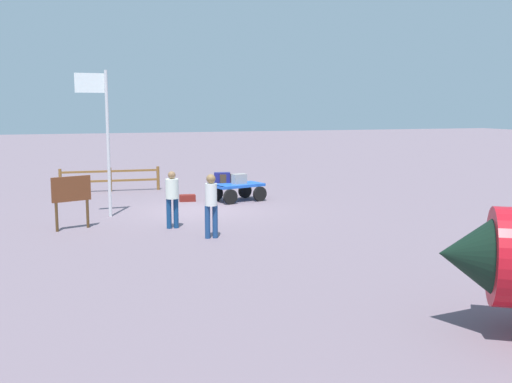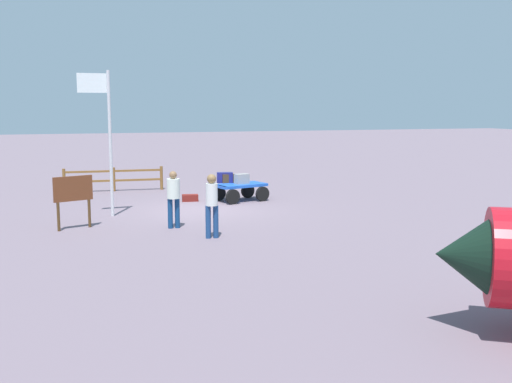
{
  "view_description": "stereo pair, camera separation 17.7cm",
  "coord_description": "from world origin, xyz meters",
  "px_view_note": "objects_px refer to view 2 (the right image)",
  "views": [
    {
      "loc": [
        4.63,
        19.46,
        3.41
      ],
      "look_at": [
        0.09,
        6.0,
        1.41
      ],
      "focal_mm": 42.55,
      "sensor_mm": 36.0,
      "label": 1
    },
    {
      "loc": [
        4.46,
        19.52,
        3.41
      ],
      "look_at": [
        0.09,
        6.0,
        1.41
      ],
      "focal_mm": 42.55,
      "sensor_mm": 36.0,
      "label": 2
    }
  ],
  "objects_px": {
    "suitcase_grey": "(242,179)",
    "signboard": "(73,193)",
    "luggage_cart": "(240,189)",
    "suitcase_dark": "(225,178)",
    "worker_lead": "(212,201)",
    "worker_trailing": "(173,194)",
    "suitcase_olive": "(190,198)",
    "flagpole": "(106,129)",
    "suitcase_navy": "(228,178)"
  },
  "relations": [
    {
      "from": "worker_lead",
      "to": "worker_trailing",
      "type": "distance_m",
      "value": 1.76
    },
    {
      "from": "suitcase_dark",
      "to": "signboard",
      "type": "xyz_separation_m",
      "value": [
        5.42,
        3.94,
        0.19
      ]
    },
    {
      "from": "suitcase_olive",
      "to": "worker_lead",
      "type": "bearing_deg",
      "value": 83.41
    },
    {
      "from": "suitcase_navy",
      "to": "flagpole",
      "type": "height_order",
      "value": "flagpole"
    },
    {
      "from": "luggage_cart",
      "to": "signboard",
      "type": "bearing_deg",
      "value": 30.54
    },
    {
      "from": "suitcase_navy",
      "to": "suitcase_grey",
      "type": "distance_m",
      "value": 0.63
    },
    {
      "from": "flagpole",
      "to": "luggage_cart",
      "type": "bearing_deg",
      "value": -160.4
    },
    {
      "from": "suitcase_olive",
      "to": "signboard",
      "type": "relative_size",
      "value": 0.41
    },
    {
      "from": "suitcase_olive",
      "to": "worker_trailing",
      "type": "bearing_deg",
      "value": 72.91
    },
    {
      "from": "suitcase_dark",
      "to": "signboard",
      "type": "bearing_deg",
      "value": 36.03
    },
    {
      "from": "luggage_cart",
      "to": "suitcase_dark",
      "type": "bearing_deg",
      "value": -47.71
    },
    {
      "from": "worker_lead",
      "to": "signboard",
      "type": "distance_m",
      "value": 4.11
    },
    {
      "from": "luggage_cart",
      "to": "suitcase_olive",
      "type": "height_order",
      "value": "luggage_cart"
    },
    {
      "from": "suitcase_dark",
      "to": "luggage_cart",
      "type": "bearing_deg",
      "value": 132.29
    },
    {
      "from": "suitcase_navy",
      "to": "worker_trailing",
      "type": "height_order",
      "value": "worker_trailing"
    },
    {
      "from": "suitcase_grey",
      "to": "signboard",
      "type": "relative_size",
      "value": 0.37
    },
    {
      "from": "luggage_cart",
      "to": "suitcase_dark",
      "type": "xyz_separation_m",
      "value": [
        0.44,
        -0.48,
        0.38
      ]
    },
    {
      "from": "flagpole",
      "to": "signboard",
      "type": "height_order",
      "value": "flagpole"
    },
    {
      "from": "suitcase_olive",
      "to": "worker_trailing",
      "type": "distance_m",
      "value": 4.97
    },
    {
      "from": "suitcase_grey",
      "to": "worker_lead",
      "type": "distance_m",
      "value": 6.27
    },
    {
      "from": "suitcase_navy",
      "to": "suitcase_olive",
      "type": "bearing_deg",
      "value": -2.37
    },
    {
      "from": "luggage_cart",
      "to": "suitcase_grey",
      "type": "relative_size",
      "value": 3.67
    },
    {
      "from": "signboard",
      "to": "suitcase_navy",
      "type": "bearing_deg",
      "value": -144.67
    },
    {
      "from": "suitcase_dark",
      "to": "worker_lead",
      "type": "distance_m",
      "value": 6.58
    },
    {
      "from": "suitcase_grey",
      "to": "suitcase_olive",
      "type": "xyz_separation_m",
      "value": [
        1.8,
        -0.55,
        -0.69
      ]
    },
    {
      "from": "suitcase_grey",
      "to": "suitcase_dark",
      "type": "bearing_deg",
      "value": -46.16
    },
    {
      "from": "suitcase_dark",
      "to": "worker_trailing",
      "type": "xyz_separation_m",
      "value": [
        2.74,
        4.65,
        0.14
      ]
    },
    {
      "from": "suitcase_navy",
      "to": "suitcase_dark",
      "type": "distance_m",
      "value": 0.11
    },
    {
      "from": "suitcase_grey",
      "to": "worker_trailing",
      "type": "distance_m",
      "value": 5.25
    },
    {
      "from": "suitcase_dark",
      "to": "suitcase_olive",
      "type": "xyz_separation_m",
      "value": [
        1.3,
        -0.03,
        -0.7
      ]
    },
    {
      "from": "suitcase_grey",
      "to": "flagpole",
      "type": "height_order",
      "value": "flagpole"
    },
    {
      "from": "worker_lead",
      "to": "signboard",
      "type": "relative_size",
      "value": 1.12
    },
    {
      "from": "suitcase_navy",
      "to": "worker_lead",
      "type": "height_order",
      "value": "worker_lead"
    },
    {
      "from": "suitcase_grey",
      "to": "flagpole",
      "type": "relative_size",
      "value": 0.12
    },
    {
      "from": "flagpole",
      "to": "signboard",
      "type": "relative_size",
      "value": 3.01
    },
    {
      "from": "suitcase_dark",
      "to": "suitcase_olive",
      "type": "height_order",
      "value": "suitcase_dark"
    },
    {
      "from": "luggage_cart",
      "to": "worker_lead",
      "type": "height_order",
      "value": "worker_lead"
    },
    {
      "from": "suitcase_navy",
      "to": "suitcase_olive",
      "type": "xyz_separation_m",
      "value": [
        1.4,
        -0.06,
        -0.67
      ]
    },
    {
      "from": "flagpole",
      "to": "suitcase_olive",
      "type": "bearing_deg",
      "value": -143.98
    },
    {
      "from": "worker_trailing",
      "to": "signboard",
      "type": "bearing_deg",
      "value": -14.82
    },
    {
      "from": "suitcase_grey",
      "to": "signboard",
      "type": "xyz_separation_m",
      "value": [
        5.91,
        3.42,
        0.2
      ]
    },
    {
      "from": "suitcase_olive",
      "to": "suitcase_dark",
      "type": "bearing_deg",
      "value": 178.66
    },
    {
      "from": "signboard",
      "to": "luggage_cart",
      "type": "bearing_deg",
      "value": -149.46
    },
    {
      "from": "suitcase_grey",
      "to": "suitcase_dark",
      "type": "distance_m",
      "value": 0.72
    },
    {
      "from": "suitcase_navy",
      "to": "suitcase_olive",
      "type": "height_order",
      "value": "suitcase_navy"
    },
    {
      "from": "suitcase_dark",
      "to": "worker_trailing",
      "type": "relative_size",
      "value": 0.39
    },
    {
      "from": "worker_lead",
      "to": "suitcase_grey",
      "type": "bearing_deg",
      "value": -113.73
    },
    {
      "from": "suitcase_navy",
      "to": "worker_lead",
      "type": "distance_m",
      "value": 6.58
    },
    {
      "from": "flagpole",
      "to": "signboard",
      "type": "distance_m",
      "value": 2.67
    },
    {
      "from": "worker_lead",
      "to": "flagpole",
      "type": "height_order",
      "value": "flagpole"
    }
  ]
}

